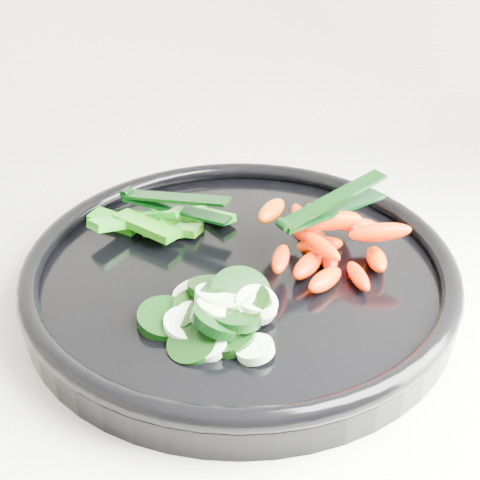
{
  "coord_description": "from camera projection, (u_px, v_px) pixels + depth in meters",
  "views": [
    {
      "loc": [
        -0.27,
        1.21,
        1.29
      ],
      "look_at": [
        -0.26,
        1.68,
        0.99
      ],
      "focal_mm": 50.0,
      "sensor_mm": 36.0,
      "label": 1
    }
  ],
  "objects": [
    {
      "name": "cucumber_pile",
      "position": [
        210.0,
        313.0,
        0.51
      ],
      "size": [
        0.12,
        0.11,
        0.04
      ],
      "color": "black",
      "rests_on": "veggie_tray"
    },
    {
      "name": "pepper_pile",
      "position": [
        159.0,
        222.0,
        0.63
      ],
      "size": [
        0.14,
        0.09,
        0.04
      ],
      "color": "#206A0A",
      "rests_on": "veggie_tray"
    },
    {
      "name": "carrot_pile",
      "position": [
        326.0,
        239.0,
        0.59
      ],
      "size": [
        0.13,
        0.15,
        0.06
      ],
      "color": "#EC1800",
      "rests_on": "veggie_tray"
    },
    {
      "name": "veggie_tray",
      "position": [
        240.0,
        274.0,
        0.58
      ],
      "size": [
        0.45,
        0.45,
        0.04
      ],
      "color": "black",
      "rests_on": "counter"
    },
    {
      "name": "tong_carrot",
      "position": [
        330.0,
        206.0,
        0.57
      ],
      "size": [
        0.1,
        0.07,
        0.02
      ],
      "color": "black",
      "rests_on": "carrot_pile"
    },
    {
      "name": "tong_pepper",
      "position": [
        172.0,
        203.0,
        0.63
      ],
      "size": [
        0.11,
        0.06,
        0.02
      ],
      "color": "black",
      "rests_on": "pepper_pile"
    }
  ]
}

